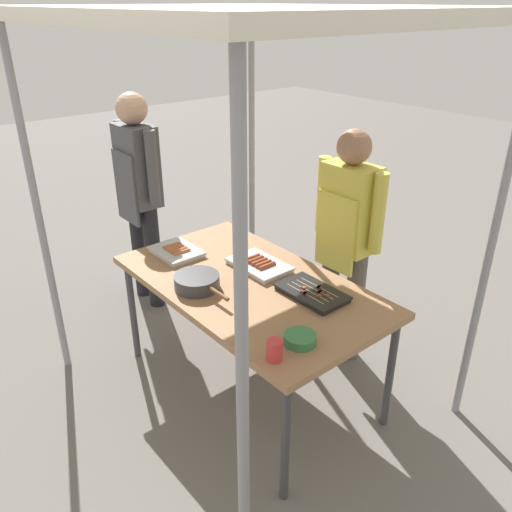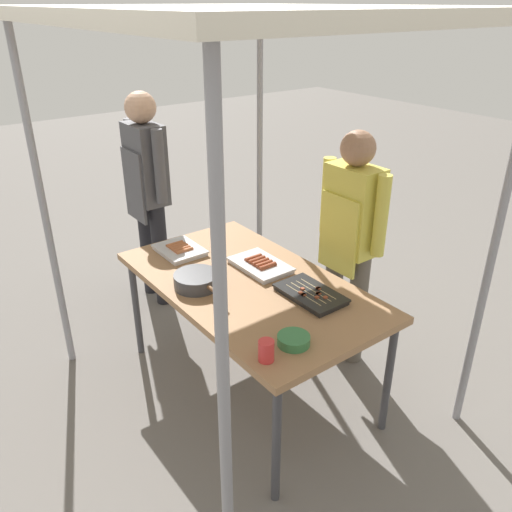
% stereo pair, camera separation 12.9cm
% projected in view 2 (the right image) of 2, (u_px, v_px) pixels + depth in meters
% --- Properties ---
extents(ground_plane, '(18.00, 18.00, 0.00)m').
position_uv_depth(ground_plane, '(250.00, 385.00, 3.29)').
color(ground_plane, '#66605B').
extents(stall_table, '(1.60, 0.90, 0.75)m').
position_uv_depth(stall_table, '(249.00, 290.00, 2.98)').
color(stall_table, '#9E724C').
rests_on(stall_table, ground).
extents(stall_canopy, '(2.10, 1.80, 2.17)m').
position_uv_depth(stall_canopy, '(247.00, 30.00, 2.38)').
color(stall_canopy, gray).
rests_on(stall_canopy, ground).
extents(tray_grilled_sausages, '(0.37, 0.24, 0.05)m').
position_uv_depth(tray_grilled_sausages, '(260.00, 265.00, 3.11)').
color(tray_grilled_sausages, silver).
rests_on(tray_grilled_sausages, stall_table).
extents(tray_meat_skewers, '(0.38, 0.23, 0.04)m').
position_uv_depth(tray_meat_skewers, '(311.00, 294.00, 2.80)').
color(tray_meat_skewers, black).
rests_on(tray_meat_skewers, stall_table).
extents(tray_pork_links, '(0.31, 0.25, 0.05)m').
position_uv_depth(tray_pork_links, '(180.00, 250.00, 3.29)').
color(tray_pork_links, silver).
rests_on(tray_pork_links, stall_table).
extents(cooking_wok, '(0.41, 0.25, 0.08)m').
position_uv_depth(cooking_wok, '(197.00, 280.00, 2.89)').
color(cooking_wok, '#38383A').
rests_on(cooking_wok, stall_table).
extents(condiment_bowl, '(0.15, 0.15, 0.05)m').
position_uv_depth(condiment_bowl, '(294.00, 340.00, 2.41)').
color(condiment_bowl, '#33723F').
rests_on(condiment_bowl, stall_table).
extents(drink_cup_near_edge, '(0.07, 0.07, 0.10)m').
position_uv_depth(drink_cup_near_edge, '(266.00, 351.00, 2.29)').
color(drink_cup_near_edge, red).
rests_on(drink_cup_near_edge, stall_table).
extents(vendor_woman, '(0.52, 0.22, 1.53)m').
position_uv_depth(vendor_woman, '(350.00, 232.00, 3.22)').
color(vendor_woman, '#595147').
rests_on(vendor_woman, ground).
extents(customer_nearby, '(0.52, 0.23, 1.63)m').
position_uv_depth(customer_nearby, '(147.00, 183.00, 3.86)').
color(customer_nearby, black).
rests_on(customer_nearby, ground).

